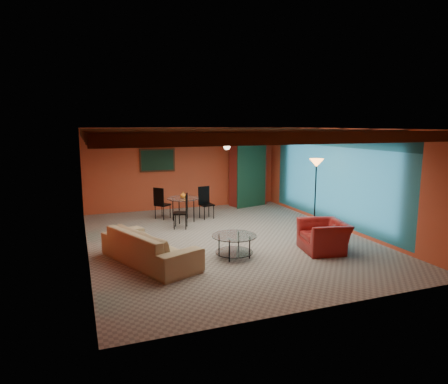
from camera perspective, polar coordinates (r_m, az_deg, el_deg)
name	(u,v)px	position (r m, az deg, el deg)	size (l,w,h in m)	color
room	(225,143)	(9.58, 0.19, 7.07)	(6.52, 8.01, 2.71)	gray
sofa	(150,246)	(8.29, -10.61, -7.65)	(2.39, 0.93, 0.70)	tan
armchair	(324,236)	(9.16, 14.11, -6.18)	(1.04, 0.91, 0.68)	maroon
coffee_table	(234,246)	(8.53, 1.47, -7.73)	(0.96, 0.96, 0.49)	silver
dining_table	(183,205)	(11.59, -5.87, -1.90)	(1.85, 1.85, 0.96)	white
armoire	(248,175)	(13.84, 3.46, 2.44)	(1.21, 0.59, 2.12)	maroon
floor_lamp	(315,193)	(11.04, 12.96, -0.20)	(0.38, 0.38, 1.90)	black
ceiling_fan	(227,143)	(9.48, 0.43, 7.04)	(1.50, 1.50, 0.44)	#472614
painting	(157,160)	(13.09, -9.53, 4.52)	(1.05, 0.03, 0.65)	black
potted_plant	(248,138)	(13.74, 3.51, 7.75)	(0.40, 0.35, 0.45)	#26661E
vase	(183,186)	(11.49, -5.92, 0.90)	(0.17, 0.17, 0.18)	orange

